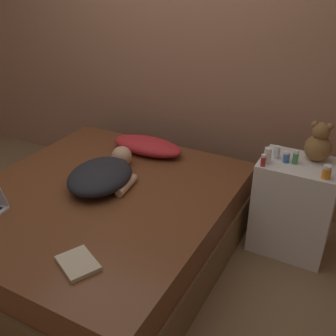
% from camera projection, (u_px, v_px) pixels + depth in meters
% --- Properties ---
extents(ground_plane, '(12.00, 12.00, 0.00)m').
position_uv_depth(ground_plane, '(104.00, 252.00, 2.93)').
color(ground_plane, brown).
extents(wall_back, '(8.00, 0.06, 2.60)m').
position_uv_depth(wall_back, '(180.00, 44.00, 3.27)').
color(wall_back, '#996B51').
rests_on(wall_back, ground_plane).
extents(bed, '(1.71, 1.89, 0.52)m').
position_uv_depth(bed, '(102.00, 224.00, 2.81)').
color(bed, brown).
rests_on(bed, ground_plane).
extents(nightstand, '(0.53, 0.41, 0.71)m').
position_uv_depth(nightstand, '(293.00, 206.00, 2.83)').
color(nightstand, silver).
rests_on(nightstand, ground_plane).
extents(pillow, '(0.61, 0.28, 0.12)m').
position_uv_depth(pillow, '(147.00, 146.00, 3.20)').
color(pillow, red).
rests_on(pillow, bed).
extents(person_lying, '(0.48, 0.70, 0.16)m').
position_uv_depth(person_lying, '(103.00, 174.00, 2.75)').
color(person_lying, black).
rests_on(person_lying, bed).
extents(teddy_bear, '(0.18, 0.18, 0.28)m').
position_uv_depth(teddy_bear, '(319.00, 144.00, 2.64)').
color(teddy_bear, brown).
rests_on(teddy_bear, nightstand).
extents(bottle_green, '(0.04, 0.04, 0.10)m').
position_uv_depth(bottle_green, '(296.00, 157.00, 2.63)').
color(bottle_green, '#3D8E4C').
rests_on(bottle_green, nightstand).
extents(bottle_clear, '(0.04, 0.04, 0.09)m').
position_uv_depth(bottle_clear, '(277.00, 152.00, 2.71)').
color(bottle_clear, silver).
rests_on(bottle_clear, nightstand).
extents(bottle_red, '(0.03, 0.03, 0.08)m').
position_uv_depth(bottle_red, '(263.00, 160.00, 2.60)').
color(bottle_red, '#B72D2D').
rests_on(bottle_red, nightstand).
extents(bottle_blue, '(0.04, 0.04, 0.08)m').
position_uv_depth(bottle_blue, '(286.00, 157.00, 2.65)').
color(bottle_blue, '#3866B2').
rests_on(bottle_blue, nightstand).
extents(bottle_white, '(0.05, 0.05, 0.11)m').
position_uv_depth(bottle_white, '(267.00, 156.00, 2.64)').
color(bottle_white, white).
rests_on(bottle_white, nightstand).
extents(bottle_orange, '(0.05, 0.05, 0.09)m').
position_uv_depth(bottle_orange, '(327.00, 172.00, 2.46)').
color(bottle_orange, orange).
rests_on(bottle_orange, nightstand).
extents(book, '(0.27, 0.25, 0.02)m').
position_uv_depth(book, '(78.00, 263.00, 2.04)').
color(book, '#C6B793').
rests_on(book, bed).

